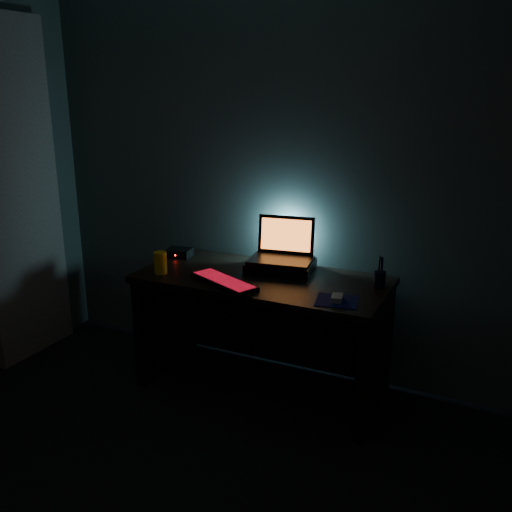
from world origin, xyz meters
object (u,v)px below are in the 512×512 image
at_px(mouse, 337,298).
at_px(router, 179,253).
at_px(keyboard, 224,282).
at_px(laptop, 283,250).
at_px(juice_glass, 161,263).
at_px(pen_cup, 380,279).

distance_m(mouse, router, 1.25).
xyz_separation_m(keyboard, router, (-0.53, 0.36, 0.01)).
distance_m(laptop, juice_glass, 0.76).
bearing_deg(mouse, pen_cup, 52.65).
bearing_deg(mouse, juice_glass, 168.94).
bearing_deg(pen_cup, juice_glass, -165.72).
xyz_separation_m(laptop, juice_glass, (-0.64, -0.41, -0.05)).
height_order(juice_glass, router, juice_glass).
xyz_separation_m(keyboard, juice_glass, (-0.44, 0.01, 0.05)).
distance_m(pen_cup, router, 1.36).
height_order(laptop, keyboard, laptop).
xyz_separation_m(pen_cup, juice_glass, (-1.27, -0.32, 0.02)).
distance_m(keyboard, router, 0.64).
xyz_separation_m(keyboard, mouse, (0.68, 0.02, 0.00)).
relative_size(pen_cup, juice_glass, 0.69).
relative_size(keyboard, router, 2.74).
height_order(mouse, juice_glass, juice_glass).
relative_size(mouse, pen_cup, 1.02).
relative_size(mouse, router, 0.54).
relative_size(laptop, mouse, 4.35).
bearing_deg(pen_cup, keyboard, -158.21).
bearing_deg(laptop, router, 176.41).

